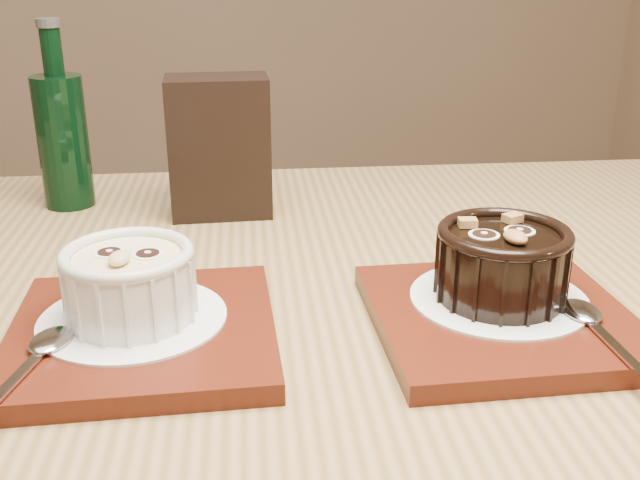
# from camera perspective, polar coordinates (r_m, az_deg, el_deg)

# --- Properties ---
(table) EXTENTS (1.27, 0.91, 0.75)m
(table) POSITION_cam_1_polar(r_m,az_deg,el_deg) (0.61, 0.53, -13.41)
(table) COLOR brown
(table) RESTS_ON ground
(tray_left) EXTENTS (0.19, 0.19, 0.01)m
(tray_left) POSITION_cam_1_polar(r_m,az_deg,el_deg) (0.54, -13.31, -6.96)
(tray_left) COLOR #521A0D
(tray_left) RESTS_ON table
(doily_left) EXTENTS (0.13, 0.13, 0.00)m
(doily_left) POSITION_cam_1_polar(r_m,az_deg,el_deg) (0.54, -14.06, -5.79)
(doily_left) COLOR white
(doily_left) RESTS_ON tray_left
(ramekin_white) EXTENTS (0.09, 0.09, 0.05)m
(ramekin_white) POSITION_cam_1_polar(r_m,az_deg,el_deg) (0.53, -14.34, -2.99)
(ramekin_white) COLOR silver
(ramekin_white) RESTS_ON doily_left
(spoon_left) EXTENTS (0.07, 0.14, 0.01)m
(spoon_left) POSITION_cam_1_polar(r_m,az_deg,el_deg) (0.49, -21.65, -9.03)
(spoon_left) COLOR silver
(spoon_left) RESTS_ON tray_left
(tray_right) EXTENTS (0.19, 0.19, 0.01)m
(tray_right) POSITION_cam_1_polar(r_m,az_deg,el_deg) (0.56, 13.58, -5.83)
(tray_right) COLOR #521A0D
(tray_right) RESTS_ON table
(doily_right) EXTENTS (0.13, 0.13, 0.00)m
(doily_right) POSITION_cam_1_polar(r_m,az_deg,el_deg) (0.57, 13.46, -4.34)
(doily_right) COLOR white
(doily_right) RESTS_ON tray_right
(ramekin_dark) EXTENTS (0.10, 0.10, 0.06)m
(ramekin_dark) POSITION_cam_1_polar(r_m,az_deg,el_deg) (0.55, 13.73, -1.48)
(ramekin_dark) COLOR black
(ramekin_dark) RESTS_ON doily_right
(spoon_right) EXTENTS (0.03, 0.14, 0.01)m
(spoon_right) POSITION_cam_1_polar(r_m,az_deg,el_deg) (0.53, 20.94, -6.73)
(spoon_right) COLOR silver
(spoon_right) RESTS_ON tray_right
(condiment_stand) EXTENTS (0.10, 0.06, 0.14)m
(condiment_stand) POSITION_cam_1_polar(r_m,az_deg,el_deg) (0.76, -7.68, 7.04)
(condiment_stand) COLOR black
(condiment_stand) RESTS_ON table
(green_bottle) EXTENTS (0.05, 0.05, 0.19)m
(green_bottle) POSITION_cam_1_polar(r_m,az_deg,el_deg) (0.82, -19.02, 7.48)
(green_bottle) COLOR black
(green_bottle) RESTS_ON table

